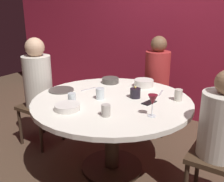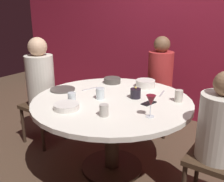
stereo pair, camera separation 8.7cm
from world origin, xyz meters
name	(u,v)px [view 2 (the right image)]	position (x,y,z in m)	size (l,w,h in m)	color
ground_plane	(112,168)	(0.00, 0.00, 0.00)	(8.00, 8.00, 0.00)	#4C3828
back_wall	(182,24)	(0.00, 1.62, 1.30)	(6.00, 0.10, 2.60)	maroon
dining_table	(112,113)	(0.00, 0.00, 0.59)	(1.45, 1.45, 0.73)	silver
seated_diner_left	(40,80)	(-0.97, 0.00, 0.75)	(0.40, 0.40, 1.22)	#3F2D1E
seated_diner_back	(160,75)	(0.00, 1.02, 0.74)	(0.40, 0.40, 1.20)	#3F2D1E
seated_diner_right	(220,129)	(0.95, 0.00, 0.70)	(0.40, 0.40, 1.13)	#3F2D1E
candle_holder	(135,93)	(0.16, 0.15, 0.77)	(0.10, 0.10, 0.11)	black
wine_glass	(151,101)	(0.47, -0.15, 0.86)	(0.08, 0.08, 0.18)	silver
dinner_plate	(63,89)	(-0.57, -0.06, 0.73)	(0.25, 0.25, 0.01)	#4C4742
cell_phone	(149,103)	(0.32, 0.10, 0.73)	(0.07, 0.14, 0.01)	black
bowl_serving_large	(145,83)	(0.07, 0.51, 0.76)	(0.20, 0.20, 0.07)	silver
bowl_salad_center	(112,80)	(-0.30, 0.43, 0.76)	(0.18, 0.18, 0.06)	#4C4742
bowl_small_white	(67,106)	(-0.17, -0.41, 0.75)	(0.21, 0.21, 0.05)	silver
cup_near_candle	(104,110)	(0.16, -0.34, 0.77)	(0.07, 0.07, 0.09)	#B2ADA3
cup_by_left_diner	(100,93)	(-0.10, -0.05, 0.78)	(0.08, 0.08, 0.10)	silver
cup_by_right_diner	(72,97)	(-0.25, -0.26, 0.77)	(0.07, 0.07, 0.09)	silver
cup_center_front	(179,96)	(0.52, 0.29, 0.78)	(0.07, 0.07, 0.11)	beige
fork_near_plate	(162,94)	(0.31, 0.40, 0.73)	(0.02, 0.18, 0.01)	#B7B7BC
knife_near_plate	(90,89)	(-0.36, 0.12, 0.73)	(0.02, 0.18, 0.01)	#B7B7BC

